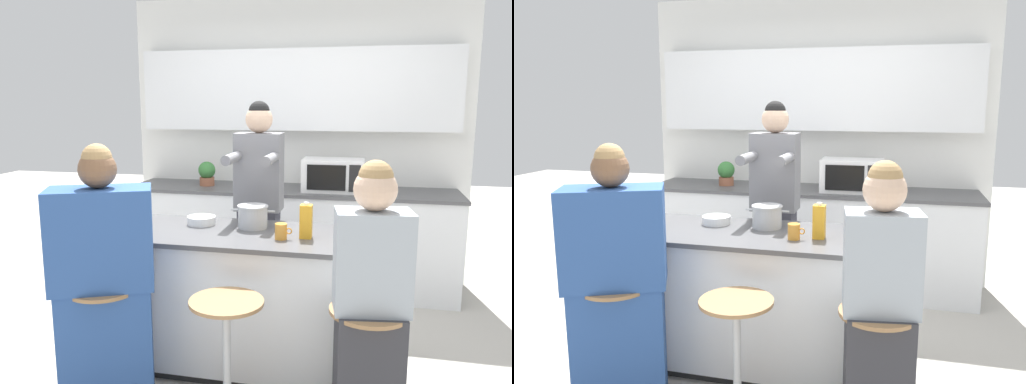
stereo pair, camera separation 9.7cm
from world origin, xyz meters
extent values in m
plane|color=#B2ADA3|center=(0.00, 0.00, 0.00)|extent=(16.00, 16.00, 0.00)
cube|color=silver|center=(0.00, 1.87, 1.35)|extent=(3.24, 0.06, 2.70)
cube|color=silver|center=(0.00, 1.76, 1.83)|extent=(2.98, 0.16, 0.75)
cube|color=silver|center=(0.00, 1.51, 0.45)|extent=(2.98, 0.63, 0.90)
cube|color=#4C4C4F|center=(0.00, 1.51, 0.91)|extent=(3.01, 0.66, 0.03)
cube|color=black|center=(0.00, 0.00, 0.03)|extent=(1.68, 0.60, 0.06)
cube|color=silver|center=(0.00, 0.00, 0.46)|extent=(1.76, 0.68, 0.81)
cube|color=#4C4C4F|center=(0.00, 0.00, 0.88)|extent=(1.80, 0.72, 0.03)
cylinder|color=#B7BABC|center=(-0.72, -0.59, 0.35)|extent=(0.04, 0.04, 0.66)
cylinder|color=#997047|center=(-0.72, -0.59, 0.69)|extent=(0.39, 0.39, 0.02)
cylinder|color=#B7BABC|center=(0.00, -0.63, 0.35)|extent=(0.04, 0.04, 0.66)
cylinder|color=#997047|center=(0.00, -0.63, 0.69)|extent=(0.39, 0.39, 0.02)
cylinder|color=#B7BABC|center=(0.72, -0.59, 0.35)|extent=(0.04, 0.04, 0.66)
cylinder|color=#997047|center=(0.72, -0.59, 0.69)|extent=(0.39, 0.39, 0.02)
cube|color=#383842|center=(-0.09, 0.57, 0.46)|extent=(0.29, 0.22, 0.92)
cube|color=slate|center=(-0.09, 0.57, 1.21)|extent=(0.34, 0.22, 0.57)
cylinder|color=slate|center=(-0.22, 0.30, 1.33)|extent=(0.07, 0.31, 0.07)
cylinder|color=slate|center=(0.05, 0.30, 1.33)|extent=(0.07, 0.31, 0.07)
sphere|color=#DBB293|center=(-0.09, 0.57, 1.59)|extent=(0.20, 0.20, 0.20)
sphere|color=black|center=(-0.09, 0.57, 1.64)|extent=(0.15, 0.15, 0.15)
cube|color=#2D5193|center=(-0.72, -0.60, 0.35)|extent=(0.57, 0.45, 0.70)
cube|color=#2D5193|center=(-0.72, -0.60, 0.98)|extent=(0.62, 0.49, 0.56)
sphere|color=brown|center=(-0.72, -0.60, 1.36)|extent=(0.27, 0.27, 0.20)
sphere|color=#A37F51|center=(-0.72, -0.60, 1.41)|extent=(0.22, 0.22, 0.16)
cube|color=#333338|center=(0.73, -0.60, 0.35)|extent=(0.36, 0.31, 0.70)
cube|color=#9EA8B2|center=(0.73, -0.60, 0.95)|extent=(0.39, 0.27, 0.50)
sphere|color=#DBB293|center=(0.73, -0.60, 1.31)|extent=(0.24, 0.24, 0.21)
sphere|color=#A37F51|center=(0.73, -0.60, 1.36)|extent=(0.19, 0.19, 0.17)
cylinder|color=#B7BABC|center=(-0.03, 0.13, 0.97)|extent=(0.19, 0.19, 0.14)
cylinder|color=#B7BABC|center=(-0.03, 0.13, 1.04)|extent=(0.20, 0.20, 0.01)
cylinder|color=#B7BABC|center=(-0.16, 0.13, 1.01)|extent=(0.05, 0.01, 0.01)
cylinder|color=#B7BABC|center=(0.09, 0.13, 1.01)|extent=(0.05, 0.01, 0.01)
cylinder|color=white|center=(-0.39, 0.14, 0.92)|extent=(0.19, 0.19, 0.06)
cylinder|color=orange|center=(0.19, -0.11, 0.94)|extent=(0.07, 0.07, 0.10)
torus|color=orange|center=(0.24, -0.11, 0.95)|extent=(0.04, 0.01, 0.04)
cylinder|color=orange|center=(0.58, -0.20, 0.95)|extent=(0.08, 0.08, 0.10)
torus|color=orange|center=(0.63, -0.20, 0.95)|extent=(0.04, 0.01, 0.04)
ellipsoid|color=yellow|center=(0.63, 0.08, 0.92)|extent=(0.13, 0.05, 0.06)
ellipsoid|color=yellow|center=(0.60, 0.11, 0.92)|extent=(0.10, 0.12, 0.06)
ellipsoid|color=yellow|center=(0.66, 0.11, 0.92)|extent=(0.11, 0.12, 0.06)
cube|color=gold|center=(0.34, -0.04, 1.00)|extent=(0.07, 0.07, 0.20)
cylinder|color=white|center=(0.34, -0.04, 1.11)|extent=(0.03, 0.03, 0.02)
cube|color=white|center=(0.39, 1.47, 1.07)|extent=(0.54, 0.34, 0.29)
cube|color=black|center=(0.34, 1.29, 1.07)|extent=(0.33, 0.01, 0.22)
cube|color=black|center=(0.59, 1.29, 1.07)|extent=(0.10, 0.01, 0.23)
cylinder|color=#93563D|center=(-0.80, 1.51, 0.97)|extent=(0.14, 0.14, 0.08)
sphere|color=#387538|center=(-0.80, 1.51, 1.08)|extent=(0.16, 0.16, 0.16)
camera|label=1|loc=(0.69, -2.98, 1.71)|focal=35.00mm
camera|label=2|loc=(0.78, -2.95, 1.71)|focal=35.00mm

